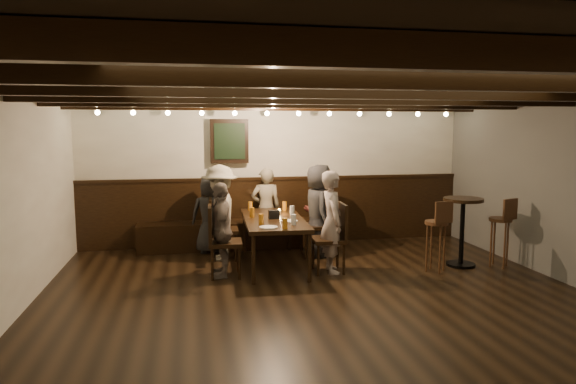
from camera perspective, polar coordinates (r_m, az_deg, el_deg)
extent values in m
plane|color=black|center=(5.63, 4.84, -13.39)|extent=(7.00, 7.00, 0.00)
plane|color=black|center=(5.29, 5.13, 11.76)|extent=(7.00, 7.00, 0.00)
plane|color=beige|center=(8.72, -1.28, 2.10)|extent=(6.50, 0.00, 6.50)
cube|color=black|center=(8.77, -1.23, -2.15)|extent=(6.50, 0.08, 1.10)
cube|color=black|center=(8.48, -6.28, -4.76)|extent=(3.00, 0.45, 0.45)
cube|color=black|center=(8.50, -6.54, 5.64)|extent=(0.62, 0.12, 0.72)
cube|color=black|center=(8.43, -6.50, 5.62)|extent=(0.50, 0.02, 0.58)
cube|color=black|center=(2.62, 23.30, 13.86)|extent=(6.50, 0.10, 0.16)
cube|color=black|center=(3.64, 12.82, 12.24)|extent=(6.50, 0.10, 0.16)
cube|color=black|center=(4.72, 7.08, 11.18)|extent=(6.50, 0.10, 0.16)
cube|color=black|center=(5.84, 3.53, 10.46)|extent=(6.50, 0.10, 0.16)
cube|color=black|center=(6.97, 1.13, 9.95)|extent=(6.50, 0.10, 0.16)
cube|color=black|center=(8.10, -0.59, 9.57)|extent=(6.50, 0.10, 0.16)
sphere|color=#FFE099|center=(8.06, -20.40, 8.28)|extent=(0.07, 0.07, 0.07)
sphere|color=#FFE099|center=(7.95, -10.48, 8.63)|extent=(0.07, 0.07, 0.07)
sphere|color=#FFE099|center=(8.08, -0.57, 8.72)|extent=(0.07, 0.07, 0.07)
sphere|color=#FFE099|center=(8.43, 8.77, 8.58)|extent=(0.07, 0.07, 0.07)
sphere|color=#FFE099|center=(8.99, 17.15, 8.26)|extent=(0.07, 0.07, 0.07)
cube|color=black|center=(7.33, -1.62, -3.12)|extent=(0.90, 1.87, 0.06)
cylinder|color=black|center=(6.53, -3.85, -7.53)|extent=(0.06, 0.06, 0.64)
cylinder|color=black|center=(8.21, -4.82, -4.47)|extent=(0.06, 0.06, 0.64)
cylinder|color=black|center=(6.62, 2.41, -7.31)|extent=(0.06, 0.06, 0.64)
cylinder|color=black|center=(8.29, 0.15, -4.34)|extent=(0.06, 0.06, 0.64)
cube|color=black|center=(7.77, -7.16, -4.27)|extent=(0.44, 0.44, 0.05)
cube|color=black|center=(7.72, -8.61, -2.42)|extent=(0.06, 0.43, 0.46)
cube|color=black|center=(6.88, -6.98, -5.66)|extent=(0.45, 0.45, 0.05)
cube|color=black|center=(6.83, -8.67, -3.53)|extent=(0.06, 0.44, 0.48)
cube|color=black|center=(7.91, 3.05, -3.82)|extent=(0.47, 0.47, 0.05)
cube|color=black|center=(7.91, 4.50, -1.83)|extent=(0.06, 0.45, 0.49)
cube|color=black|center=(7.06, 4.51, -5.33)|extent=(0.45, 0.45, 0.05)
cube|color=black|center=(7.05, 6.08, -3.18)|extent=(0.06, 0.43, 0.47)
imported|color=#252628|center=(8.18, -8.65, -2.48)|extent=(0.61, 0.41, 1.22)
imported|color=gray|center=(8.36, -2.47, -1.84)|extent=(0.50, 0.34, 1.33)
imported|color=#511F1B|center=(8.36, 3.79, -2.16)|extent=(0.62, 0.49, 1.24)
imported|color=gray|center=(7.72, -7.56, -2.27)|extent=(0.57, 0.94, 1.43)
imported|color=slate|center=(6.85, -7.42, -4.19)|extent=(0.34, 0.75, 1.26)
imported|color=#262629|center=(7.88, 3.42, -2.06)|extent=(0.48, 0.71, 1.42)
imported|color=#A9968F|center=(7.02, 4.93, -3.32)|extent=(0.36, 0.52, 1.40)
cylinder|color=#BF7219|center=(7.98, -4.22, -1.58)|extent=(0.07, 0.07, 0.14)
cylinder|color=#BF7219|center=(7.98, -0.39, -1.55)|extent=(0.07, 0.07, 0.14)
cylinder|color=#BF7219|center=(7.38, -4.02, -2.29)|extent=(0.07, 0.07, 0.14)
cylinder|color=silver|center=(7.55, 0.46, -2.06)|extent=(0.07, 0.07, 0.14)
cylinder|color=#BF7219|center=(6.85, -3.00, -3.03)|extent=(0.07, 0.07, 0.14)
cylinder|color=silver|center=(6.80, 0.61, -3.09)|extent=(0.07, 0.07, 0.14)
cylinder|color=#BF7219|center=(6.54, -0.35, -3.52)|extent=(0.07, 0.07, 0.14)
cylinder|color=white|center=(6.62, -2.18, -3.93)|extent=(0.24, 0.24, 0.01)
cylinder|color=white|center=(7.06, 0.13, -3.24)|extent=(0.24, 0.24, 0.01)
cube|color=black|center=(7.27, -1.57, -2.51)|extent=(0.15, 0.10, 0.12)
cylinder|color=beige|center=(7.63, -0.99, -2.31)|extent=(0.05, 0.05, 0.05)
cylinder|color=black|center=(7.85, 18.62, -7.62)|extent=(0.41, 0.41, 0.04)
cylinder|color=black|center=(7.75, 18.76, -4.32)|extent=(0.06, 0.06, 0.92)
cylinder|color=black|center=(7.67, 18.91, -0.81)|extent=(0.55, 0.55, 0.05)
cylinder|color=#3B2512|center=(7.30, 16.18, -3.29)|extent=(0.31, 0.31, 0.05)
cube|color=#3B2512|center=(7.16, 16.94, -2.18)|extent=(0.28, 0.08, 0.30)
cylinder|color=#3B2512|center=(7.85, 22.54, -2.84)|extent=(0.31, 0.31, 0.05)
cube|color=#3B2512|center=(7.73, 23.47, -1.78)|extent=(0.27, 0.12, 0.30)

